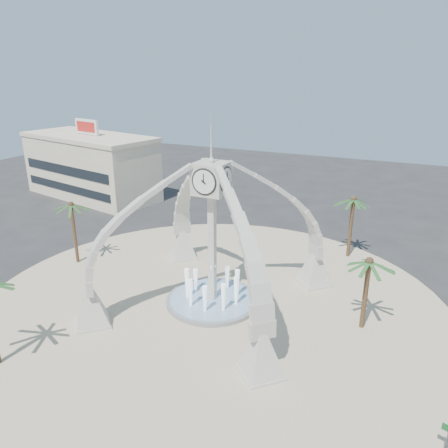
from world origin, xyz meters
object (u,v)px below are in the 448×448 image
at_px(clock_tower, 212,233).
at_px(street_sign, 448,433).
at_px(fountain, 213,300).
at_px(palm_east, 369,262).
at_px(palm_west, 71,205).
at_px(palm_north, 354,200).

distance_m(clock_tower, street_sign, 20.78).
relative_size(clock_tower, fountain, 2.24).
bearing_deg(street_sign, fountain, 172.99).
bearing_deg(palm_east, clock_tower, -172.93).
relative_size(clock_tower, palm_west, 2.56).
height_order(palm_west, palm_north, palm_north).
bearing_deg(fountain, palm_west, 174.77).
height_order(clock_tower, palm_east, clock_tower).
height_order(clock_tower, palm_west, clock_tower).
relative_size(clock_tower, street_sign, 8.34).
bearing_deg(palm_east, palm_north, 104.32).
bearing_deg(palm_west, palm_north, 28.06).
xyz_separation_m(fountain, street_sign, (18.03, -9.08, 1.25)).
bearing_deg(street_sign, palm_east, 138.25).
relative_size(palm_east, palm_west, 0.92).
height_order(palm_east, street_sign, palm_east).
xyz_separation_m(palm_east, palm_north, (-3.44, 13.49, 0.75)).
bearing_deg(palm_north, street_sign, -69.08).
bearing_deg(palm_north, fountain, -120.45).
bearing_deg(fountain, palm_north, 59.55).
xyz_separation_m(clock_tower, street_sign, (18.03, -9.08, -4.95)).
bearing_deg(palm_east, street_sign, -61.47).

